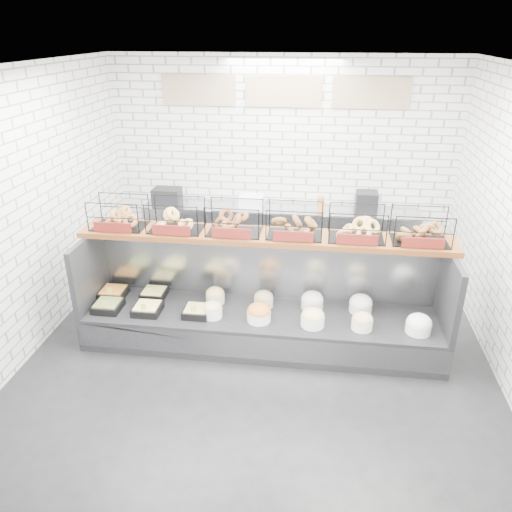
# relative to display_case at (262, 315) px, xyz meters

# --- Properties ---
(ground) EXTENTS (5.50, 5.50, 0.00)m
(ground) POSITION_rel_display_case_xyz_m (-0.01, -0.34, -0.33)
(ground) COLOR black
(ground) RESTS_ON ground
(room_shell) EXTENTS (5.02, 5.51, 3.01)m
(room_shell) POSITION_rel_display_case_xyz_m (-0.01, 0.26, 1.73)
(room_shell) COLOR white
(room_shell) RESTS_ON ground
(display_case) EXTENTS (4.00, 0.90, 1.20)m
(display_case) POSITION_rel_display_case_xyz_m (0.00, 0.00, 0.00)
(display_case) COLOR black
(display_case) RESTS_ON ground
(bagel_shelf) EXTENTS (4.10, 0.50, 0.40)m
(bagel_shelf) POSITION_rel_display_case_xyz_m (-0.01, 0.18, 1.05)
(bagel_shelf) COLOR #502811
(bagel_shelf) RESTS_ON display_case
(prep_counter) EXTENTS (4.00, 0.60, 1.20)m
(prep_counter) POSITION_rel_display_case_xyz_m (-0.02, 2.09, 0.14)
(prep_counter) COLOR #93969B
(prep_counter) RESTS_ON ground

